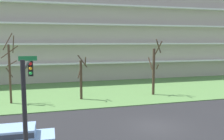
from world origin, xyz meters
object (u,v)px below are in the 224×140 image
object	(u,v)px
tree_far_left	(10,70)
traffic_signal_mast	(28,94)
tree_center	(154,69)
sedan_blue_near_left	(16,139)
tree_left	(81,78)

from	to	relation	value
tree_far_left	traffic_signal_mast	size ratio (longest dim) A/B	1.27
tree_center	sedan_blue_near_left	world-z (taller)	tree_center
tree_far_left	traffic_signal_mast	bearing A→B (deg)	-79.85
tree_left	traffic_signal_mast	bearing A→B (deg)	-107.58
tree_left	tree_center	distance (m)	8.77
tree_center	sedan_blue_near_left	size ratio (longest dim) A/B	1.52
tree_far_left	tree_center	size ratio (longest dim) A/B	1.09
sedan_blue_near_left	tree_far_left	bearing A→B (deg)	99.00
traffic_signal_mast	tree_left	bearing A→B (deg)	72.42
tree_far_left	traffic_signal_mast	world-z (taller)	tree_far_left
tree_left	sedan_blue_near_left	world-z (taller)	tree_left
tree_center	traffic_signal_mast	distance (m)	19.86
tree_left	tree_far_left	bearing A→B (deg)	178.40
tree_left	tree_center	size ratio (longest dim) A/B	0.75
tree_far_left	tree_left	distance (m)	7.37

